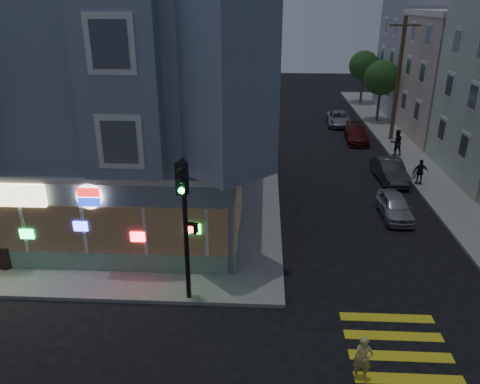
# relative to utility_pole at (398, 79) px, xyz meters

# --- Properties ---
(ground) EXTENTS (120.00, 120.00, 0.00)m
(ground) POSITION_rel_utility_pole_xyz_m (-12.00, -24.00, -4.80)
(ground) COLOR black
(ground) RESTS_ON ground
(sidewalk_nw) EXTENTS (33.00, 42.00, 0.15)m
(sidewalk_nw) POSITION_rel_utility_pole_xyz_m (-25.50, -1.00, -4.72)
(sidewalk_nw) COLOR gray
(sidewalk_nw) RESTS_ON ground
(corner_building) EXTENTS (14.60, 14.60, 11.40)m
(corner_building) POSITION_rel_utility_pole_xyz_m (-18.00, -13.02, 1.02)
(corner_building) COLOR gray
(corner_building) RESTS_ON sidewalk_nw
(row_house_d) EXTENTS (12.00, 8.60, 10.50)m
(row_house_d) POSITION_rel_utility_pole_xyz_m (7.50, 10.00, 0.60)
(row_house_d) COLOR #AFA8B9
(row_house_d) RESTS_ON sidewalk_ne
(utility_pole) EXTENTS (2.20, 0.30, 9.00)m
(utility_pole) POSITION_rel_utility_pole_xyz_m (0.00, 0.00, 0.00)
(utility_pole) COLOR #4C3826
(utility_pole) RESTS_ON sidewalk_ne
(street_tree_near) EXTENTS (3.00, 3.00, 5.30)m
(street_tree_near) POSITION_rel_utility_pole_xyz_m (0.20, 6.00, -0.86)
(street_tree_near) COLOR #4C3826
(street_tree_near) RESTS_ON sidewalk_ne
(street_tree_far) EXTENTS (3.00, 3.00, 5.30)m
(street_tree_far) POSITION_rel_utility_pole_xyz_m (0.20, 14.00, -0.86)
(street_tree_far) COLOR #4C3826
(street_tree_far) RESTS_ON sidewalk_ne
(running_child) EXTENTS (0.56, 0.39, 1.47)m
(running_child) POSITION_rel_utility_pole_xyz_m (-6.93, -25.26, -4.06)
(running_child) COLOR #D0C06A
(running_child) RESTS_ON ground
(pedestrian_a) EXTENTS (0.98, 0.82, 1.81)m
(pedestrian_a) POSITION_rel_utility_pole_xyz_m (-0.70, -4.11, -3.74)
(pedestrian_a) COLOR black
(pedestrian_a) RESTS_ON sidewalk_ne
(pedestrian_b) EXTENTS (0.89, 0.39, 1.50)m
(pedestrian_b) POSITION_rel_utility_pole_xyz_m (-0.70, -9.69, -3.90)
(pedestrian_b) COLOR black
(pedestrian_b) RESTS_ON sidewalk_ne
(parked_car_a) EXTENTS (1.43, 3.47, 1.18)m
(parked_car_a) POSITION_rel_utility_pole_xyz_m (-3.22, -14.03, -4.21)
(parked_car_a) COLOR #A9AAB1
(parked_car_a) RESTS_ON ground
(parked_car_b) EXTENTS (1.63, 4.08, 1.32)m
(parked_car_b) POSITION_rel_utility_pole_xyz_m (-2.23, -8.83, -4.14)
(parked_car_b) COLOR #373B3D
(parked_car_b) RESTS_ON ground
(parked_car_c) EXTENTS (1.85, 4.11, 1.17)m
(parked_car_c) POSITION_rel_utility_pole_xyz_m (-2.73, -0.44, -4.21)
(parked_car_c) COLOR #591416
(parked_car_c) RESTS_ON ground
(parked_car_d) EXTENTS (2.18, 4.31, 1.17)m
(parked_car_d) POSITION_rel_utility_pole_xyz_m (-3.40, 4.76, -4.21)
(parked_car_d) COLOR #92989C
(parked_car_d) RESTS_ON ground
(traffic_signal) EXTENTS (0.67, 0.60, 5.33)m
(traffic_signal) POSITION_rel_utility_pole_xyz_m (-12.49, -21.83, -1.05)
(traffic_signal) COLOR black
(traffic_signal) RESTS_ON sidewalk_nw
(fire_hydrant) EXTENTS (0.41, 0.24, 0.71)m
(fire_hydrant) POSITION_rel_utility_pole_xyz_m (-0.70, -8.79, -4.27)
(fire_hydrant) COLOR silver
(fire_hydrant) RESTS_ON sidewalk_ne
(trash_can) EXTENTS (0.74, 0.74, 0.90)m
(trash_can) POSITION_rel_utility_pole_xyz_m (-20.27, -20.00, -4.20)
(trash_can) COLOR black
(trash_can) RESTS_ON sidewalk_nw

